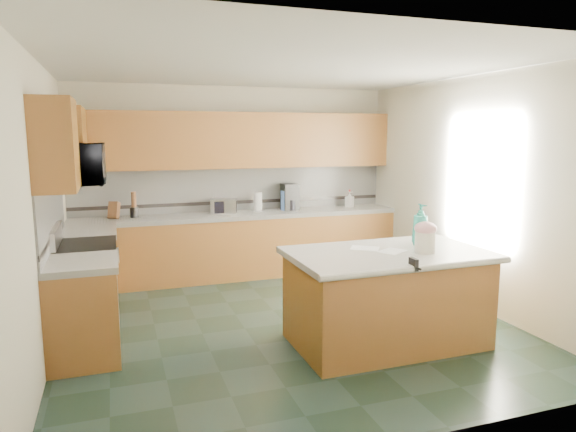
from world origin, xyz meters
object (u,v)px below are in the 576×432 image
island_top (388,254)px  knife_block (114,210)px  island_base (386,300)px  treat_jar (425,242)px  coffee_maker (290,197)px  toaster_oven (224,206)px  soap_bottle_island (420,225)px

island_top → knife_block: 3.77m
island_base → treat_jar: 0.68m
treat_jar → coffee_maker: coffee_maker is taller
island_base → coffee_maker: bearing=89.5°
treat_jar → island_top: bearing=176.1°
island_top → toaster_oven: 3.02m
island_top → toaster_oven: (-1.00, 2.84, 0.13)m
coffee_maker → treat_jar: bearing=-84.2°
island_base → island_top: size_ratio=0.95×
toaster_oven → knife_block: bearing=-163.4°
soap_bottle_island → toaster_oven: bearing=109.9°
knife_block → toaster_oven: (1.47, 0.00, -0.01)m
island_top → soap_bottle_island: 0.52m
island_top → coffee_maker: bearing=89.5°
soap_bottle_island → knife_block: (-2.91, 2.70, -0.10)m
island_base → treat_jar: treat_jar is taller
soap_bottle_island → island_top: bearing=-170.4°
treat_jar → soap_bottle_island: bearing=88.5°
island_top → coffee_maker: coffee_maker is taller
toaster_oven → coffee_maker: bearing=18.3°
knife_block → island_top: bearing=-25.5°
treat_jar → soap_bottle_island: 0.35m
soap_bottle_island → treat_jar: bearing=-123.4°
island_base → toaster_oven: (-1.00, 2.84, 0.59)m
island_top → knife_block: knife_block is taller
toaster_oven → treat_jar: bearing=-49.9°
toaster_oven → coffee_maker: (1.00, 0.03, 0.09)m
island_base → knife_block: knife_block is taller
island_top → island_base: bearing=0.0°
treat_jar → coffee_maker: 3.05m
island_base → soap_bottle_island: (0.44, 0.14, 0.70)m
soap_bottle_island → toaster_oven: soap_bottle_island is taller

